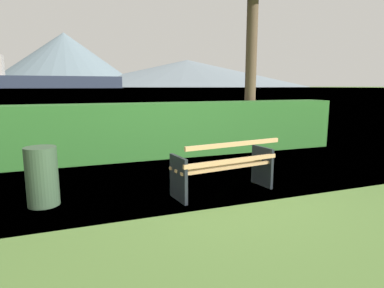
% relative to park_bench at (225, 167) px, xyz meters
% --- Properties ---
extents(ground_plane, '(1400.00, 1400.00, 0.00)m').
position_rel_park_bench_xyz_m(ground_plane, '(-0.01, 0.06, -0.43)').
color(ground_plane, '#567A38').
extents(water_surface, '(620.00, 620.00, 0.00)m').
position_rel_park_bench_xyz_m(water_surface, '(-0.01, 309.44, -0.42)').
color(water_surface, slate).
rests_on(water_surface, ground_plane).
extents(park_bench, '(1.73, 0.78, 0.87)m').
position_rel_park_bench_xyz_m(park_bench, '(0.00, 0.00, 0.00)').
color(park_bench, tan).
rests_on(park_bench, ground_plane).
extents(hedge_row, '(9.12, 0.83, 1.29)m').
position_rel_park_bench_xyz_m(hedge_row, '(-0.01, 3.11, 0.22)').
color(hedge_row, '#2D6B28').
rests_on(hedge_row, ground_plane).
extents(trash_bin, '(0.44, 0.44, 0.85)m').
position_rel_park_bench_xyz_m(trash_bin, '(-2.67, 0.44, -0.00)').
color(trash_bin, '#385138').
rests_on(trash_bin, ground_plane).
extents(cargo_ship_large, '(113.74, 20.54, 27.89)m').
position_rel_park_bench_xyz_m(cargo_ship_large, '(-25.77, 269.10, 7.37)').
color(cargo_ship_large, '#2D384C').
rests_on(cargo_ship_large, water_surface).
extents(distant_hills, '(756.49, 430.01, 86.68)m').
position_rel_park_bench_xyz_m(distant_hills, '(59.50, 574.63, 30.70)').
color(distant_hills, gray).
rests_on(distant_hills, ground_plane).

